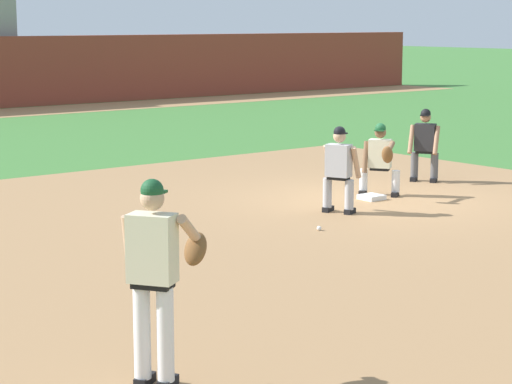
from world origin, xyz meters
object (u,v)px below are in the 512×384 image
(umpire, at_px, (425,142))
(baseball, at_px, (319,228))
(baserunner, at_px, (339,166))
(first_base_bag, at_px, (371,197))
(pitcher, at_px, (156,270))
(first_baseman, at_px, (380,157))

(umpire, bearing_deg, baseball, -155.55)
(baseball, relative_size, umpire, 0.05)
(baseball, height_order, baserunner, baserunner)
(baserunner, bearing_deg, umpire, 20.36)
(umpire, bearing_deg, first_base_bag, -160.79)
(pitcher, height_order, baserunner, pitcher)
(pitcher, xyz_separation_m, baserunner, (6.76, 4.86, -0.27))
(baserunner, height_order, umpire, same)
(first_base_bag, relative_size, baserunner, 0.26)
(first_base_bag, bearing_deg, pitcher, -146.25)
(baserunner, relative_size, umpire, 1.00)
(baserunner, distance_m, umpire, 3.84)
(umpire, bearing_deg, pitcher, -149.12)
(first_base_bag, distance_m, baseball, 2.90)
(baserunner, bearing_deg, pitcher, -144.28)
(umpire, bearing_deg, first_baseman, -161.69)
(baseball, relative_size, baserunner, 0.05)
(pitcher, relative_size, umpire, 1.27)
(first_base_bag, xyz_separation_m, first_baseman, (0.37, 0.16, 0.69))
(baserunner, bearing_deg, baseball, -144.84)
(first_base_bag, height_order, baseball, first_base_bag)
(first_baseman, distance_m, umpire, 2.00)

